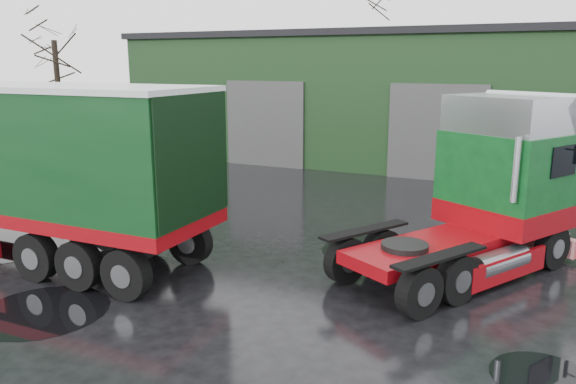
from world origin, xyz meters
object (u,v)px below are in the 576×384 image
object	(u,v)px
tree_back_a	(368,64)
tree_left	(57,74)
warehouse	(460,97)
hero_tractor	(457,189)

from	to	relation	value
tree_back_a	tree_left	bearing A→B (deg)	-121.43
tree_back_a	warehouse	bearing A→B (deg)	-51.34
warehouse	tree_left	size ratio (longest dim) A/B	3.81
warehouse	tree_back_a	bearing A→B (deg)	128.66
tree_left	warehouse	bearing A→B (deg)	22.83
warehouse	tree_left	world-z (taller)	tree_left
tree_left	tree_back_a	bearing A→B (deg)	58.57
warehouse	hero_tractor	xyz separation A→B (m)	(2.47, -16.82, -1.08)
warehouse	tree_left	xyz separation A→B (m)	(-19.00, -8.00, 1.09)
hero_tractor	tree_back_a	xyz separation A→B (m)	(-10.47, 26.82, 2.68)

